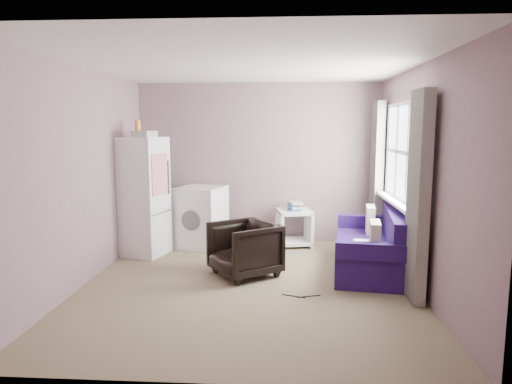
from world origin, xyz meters
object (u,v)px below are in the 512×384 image
armchair (245,246)px  fridge (143,196)px  side_table (294,225)px  sofa (372,249)px  washing_machine (201,215)px

armchair → fridge: size_ratio=0.38×
armchair → side_table: size_ratio=1.07×
armchair → sofa: bearing=64.7°
side_table → sofa: 1.52m
fridge → washing_machine: bearing=48.5°
armchair → sofa: sofa is taller
fridge → side_table: fridge is taller
fridge → side_table: bearing=30.6°
washing_machine → side_table: bearing=21.1°
washing_machine → sofa: (2.39, -1.05, -0.20)m
fridge → washing_machine: size_ratio=2.08×
armchair → fridge: (-1.52, 0.85, 0.48)m
washing_machine → sofa: 2.62m
side_table → sofa: sofa is taller
fridge → sofa: fridge is taller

